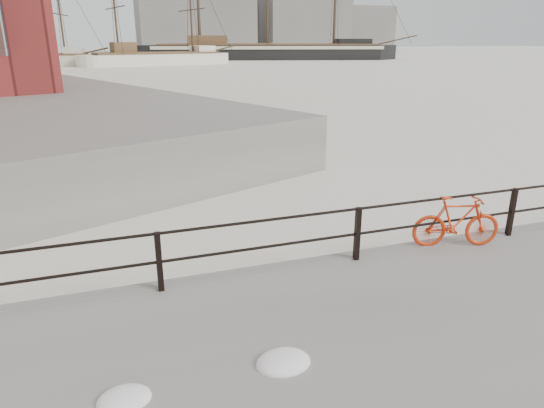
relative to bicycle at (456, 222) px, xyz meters
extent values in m
plane|color=white|center=(1.43, 0.25, -0.86)|extent=(400.00, 400.00, 0.00)
imported|color=red|center=(0.00, 0.00, 0.00)|extent=(1.70, 0.69, 1.02)
ellipsoid|color=white|center=(-4.36, -2.26, -0.38)|extent=(0.70, 0.55, 0.25)
ellipsoid|color=white|center=(-6.27, -2.29, -0.40)|extent=(0.61, 0.48, 0.22)
cube|color=gray|center=(21.43, 140.25, 8.14)|extent=(32.00, 18.00, 18.00)
cube|color=gray|center=(56.43, 145.25, 11.14)|extent=(26.00, 20.00, 24.00)
cube|color=gray|center=(79.43, 150.25, 6.14)|extent=(20.00, 16.00, 14.00)
camera|label=1|loc=(-6.15, -6.99, 3.33)|focal=32.00mm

